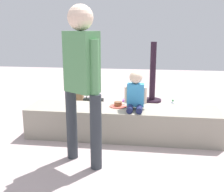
{
  "coord_description": "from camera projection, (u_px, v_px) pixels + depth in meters",
  "views": [
    {
      "loc": [
        0.35,
        -3.38,
        1.39
      ],
      "look_at": [
        -0.08,
        -0.39,
        0.64
      ],
      "focal_mm": 44.59,
      "sensor_mm": 36.0,
      "label": 1
    }
  ],
  "objects": [
    {
      "name": "ground_plane",
      "position": [
        122.0,
        136.0,
        3.63
      ],
      "size": [
        12.0,
        12.0,
        0.0
      ],
      "primitive_type": "plane",
      "color": "#AB9797"
    },
    {
      "name": "concrete_ledge",
      "position": [
        122.0,
        122.0,
        3.59
      ],
      "size": [
        2.44,
        0.55,
        0.39
      ],
      "primitive_type": "cube",
      "color": "gray",
      "rests_on": "ground_plane"
    },
    {
      "name": "child_seated",
      "position": [
        136.0,
        93.0,
        3.43
      ],
      "size": [
        0.28,
        0.32,
        0.48
      ],
      "color": "#181D45",
      "rests_on": "concrete_ledge"
    },
    {
      "name": "adult_standing",
      "position": [
        82.0,
        72.0,
        2.71
      ],
      "size": [
        0.42,
        0.34,
        1.6
      ],
      "color": "#2B3137",
      "rests_on": "ground_plane"
    },
    {
      "name": "cake_plate",
      "position": [
        118.0,
        105.0,
        3.59
      ],
      "size": [
        0.22,
        0.22,
        0.07
      ],
      "color": "#E0594C",
      "rests_on": "concrete_ledge"
    },
    {
      "name": "gift_bag",
      "position": [
        130.0,
        107.0,
        4.49
      ],
      "size": [
        0.24,
        0.13,
        0.31
      ],
      "color": "#B259BF",
      "rests_on": "ground_plane"
    },
    {
      "name": "railing_post",
      "position": [
        153.0,
        80.0,
        5.25
      ],
      "size": [
        0.36,
        0.36,
        1.13
      ],
      "color": "black",
      "rests_on": "ground_plane"
    },
    {
      "name": "water_bottle_near_gift",
      "position": [
        173.0,
        107.0,
        4.62
      ],
      "size": [
        0.07,
        0.07,
        0.22
      ],
      "color": "silver",
      "rests_on": "ground_plane"
    },
    {
      "name": "party_cup_red",
      "position": [
        131.0,
        121.0,
        4.07
      ],
      "size": [
        0.08,
        0.08,
        0.12
      ],
      "primitive_type": "cylinder",
      "color": "red",
      "rests_on": "ground_plane"
    },
    {
      "name": "handbag_black_leather",
      "position": [
        93.0,
        105.0,
        4.62
      ],
      "size": [
        0.33,
        0.12,
        0.36
      ],
      "color": "black",
      "rests_on": "ground_plane"
    },
    {
      "name": "handbag_brown_canvas",
      "position": [
        75.0,
        99.0,
        5.04
      ],
      "size": [
        0.32,
        0.1,
        0.35
      ],
      "color": "brown",
      "rests_on": "ground_plane"
    }
  ]
}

